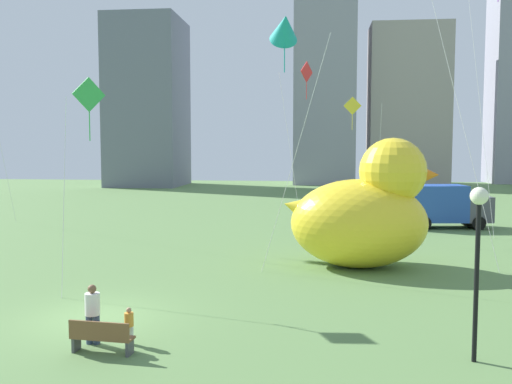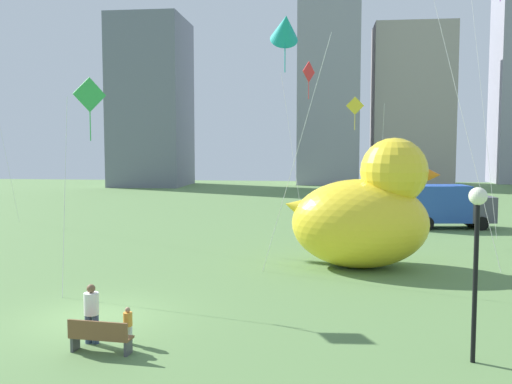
% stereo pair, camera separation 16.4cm
% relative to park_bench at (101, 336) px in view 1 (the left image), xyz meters
% --- Properties ---
extents(ground_plane, '(140.00, 140.00, 0.00)m').
position_rel_park_bench_xyz_m(ground_plane, '(-1.35, 3.05, -0.48)').
color(ground_plane, '#5B7F47').
extents(park_bench, '(1.72, 0.61, 0.90)m').
position_rel_park_bench_xyz_m(park_bench, '(0.00, 0.00, 0.00)').
color(park_bench, brown).
rests_on(park_bench, ground).
extents(person_adult, '(0.41, 0.41, 1.66)m').
position_rel_park_bench_xyz_m(person_adult, '(-0.51, 0.71, 0.44)').
color(person_adult, '#38476B').
rests_on(person_adult, ground).
extents(person_child, '(0.25, 0.25, 1.03)m').
position_rel_park_bench_xyz_m(person_child, '(0.49, 0.79, 0.09)').
color(person_child, silver).
rests_on(person_child, ground).
extents(giant_inflatable_duck, '(7.00, 4.49, 5.81)m').
position_rel_park_bench_xyz_m(giant_inflatable_duck, '(7.73, 11.48, 1.99)').
color(giant_inflatable_duck, yellow).
rests_on(giant_inflatable_duck, ground).
extents(lamppost, '(0.45, 0.45, 4.44)m').
position_rel_park_bench_xyz_m(lamppost, '(9.58, 0.50, 2.87)').
color(lamppost, black).
rests_on(lamppost, ground).
extents(box_truck, '(5.98, 2.95, 2.85)m').
position_rel_park_bench_xyz_m(box_truck, '(13.93, 24.35, 0.96)').
color(box_truck, '#264CA5').
rests_on(box_truck, ground).
extents(city_skyline, '(64.66, 19.21, 41.74)m').
position_rel_park_bench_xyz_m(city_skyline, '(10.49, 67.80, 15.04)').
color(city_skyline, slate).
rests_on(city_skyline, ground).
extents(kite_green, '(1.67, 1.92, 7.97)m').
position_rel_park_bench_xyz_m(kite_green, '(-2.84, 6.28, 6.61)').
color(kite_green, silver).
rests_on(kite_green, ground).
extents(kite_teal, '(2.88, 2.67, 10.77)m').
position_rel_park_bench_xyz_m(kite_teal, '(4.31, 8.29, 9.50)').
color(kite_teal, silver).
rests_on(kite_teal, ground).
extents(kite_yellow, '(2.64, 3.83, 8.91)m').
position_rel_park_bench_xyz_m(kite_yellow, '(8.21, 26.66, 7.48)').
color(kite_yellow, silver).
rests_on(kite_yellow, ground).
extents(kite_red, '(2.13, 2.31, 10.68)m').
position_rel_park_bench_xyz_m(kite_red, '(4.86, 21.63, 9.15)').
color(kite_red, silver).
rests_on(kite_red, ground).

